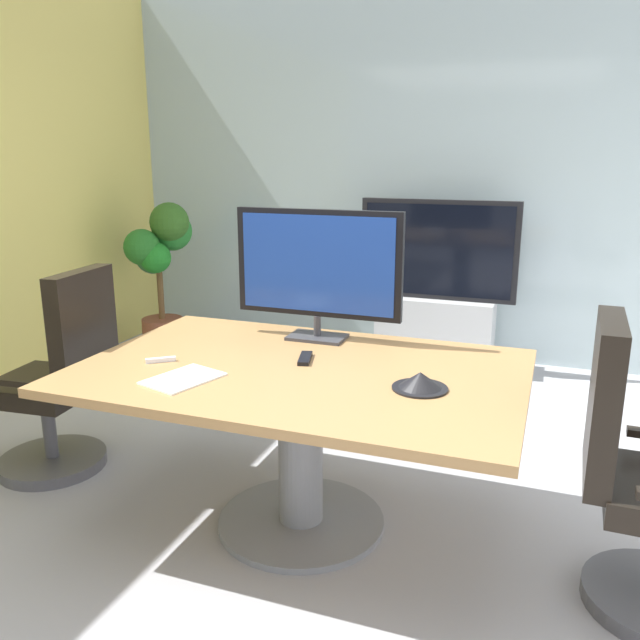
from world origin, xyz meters
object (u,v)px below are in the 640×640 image
conference_table (300,408)px  tv_monitor (318,267)px  potted_plant (160,259)px  conference_phone (420,382)px  office_chair_left (60,389)px  remote_control (305,358)px  wall_display_unit (436,311)px

conference_table → tv_monitor: (-0.09, 0.45, 0.55)m
potted_plant → conference_phone: bearing=-39.2°
office_chair_left → potted_plant: potted_plant is taller
office_chair_left → remote_control: (1.36, 0.04, 0.31)m
conference_table → tv_monitor: 0.71m
wall_display_unit → conference_phone: bearing=-81.2°
office_chair_left → tv_monitor: size_ratio=1.30×
wall_display_unit → conference_phone: (0.40, -2.57, 0.35)m
potted_plant → remote_control: size_ratio=7.44×
office_chair_left → wall_display_unit: (1.52, 2.43, -0.01)m
remote_control → wall_display_unit: bearing=71.2°
tv_monitor → wall_display_unit: size_ratio=0.64×
conference_table → wall_display_unit: size_ratio=1.45×
tv_monitor → potted_plant: size_ratio=0.66×
office_chair_left → remote_control: office_chair_left is taller
conference_phone → conference_table: bearing=171.5°
potted_plant → remote_control: 2.83m
conference_table → conference_phone: bearing=-8.5°
office_chair_left → remote_control: bearing=86.3°
potted_plant → conference_phone: 3.36m
office_chair_left → conference_phone: 1.95m
conference_table → remote_control: size_ratio=11.14×
tv_monitor → potted_plant: (-1.98, 1.59, -0.32)m
tv_monitor → potted_plant: tv_monitor is taller
office_chair_left → potted_plant: 2.13m
office_chair_left → tv_monitor: (1.29, 0.39, 0.66)m
wall_display_unit → tv_monitor: bearing=-96.3°
tv_monitor → potted_plant: bearing=141.2°
conference_table → wall_display_unit: wall_display_unit is taller
tv_monitor → remote_control: tv_monitor is taller
conference_table → wall_display_unit: bearing=86.7°
wall_display_unit → potted_plant: size_ratio=1.04×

